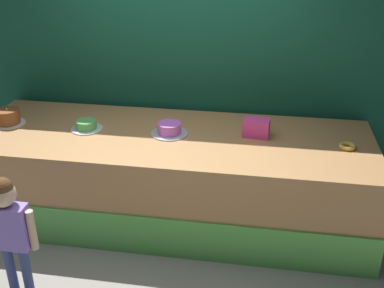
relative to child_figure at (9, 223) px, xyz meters
name	(u,v)px	position (x,y,z in m)	size (l,w,h in m)	color
ground_plane	(156,254)	(0.93, 0.64, -0.68)	(12.00, 12.00, 0.00)	gray
stage_platform	(170,176)	(0.93, 1.29, -0.25)	(3.78, 1.32, 0.88)	#B27F4C
curtain_backdrop	(183,67)	(0.93, 2.04, 0.63)	(4.46, 0.08, 2.62)	#144C38
child_figure	(9,223)	(0.00, 0.00, 0.00)	(0.41, 0.19, 1.06)	#3F4C8C
pink_box	(256,128)	(1.74, 1.40, 0.28)	(0.24, 0.16, 0.16)	#EA3F9A
donut	(347,146)	(2.54, 1.27, 0.21)	(0.15, 0.15, 0.04)	#F2BF4C
cake_left	(8,117)	(-0.67, 1.29, 0.27)	(0.31, 0.31, 0.18)	white
cake_center	(87,125)	(0.13, 1.29, 0.23)	(0.30, 0.30, 0.09)	silver
cake_right	(169,129)	(0.93, 1.32, 0.24)	(0.35, 0.35, 0.11)	silver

